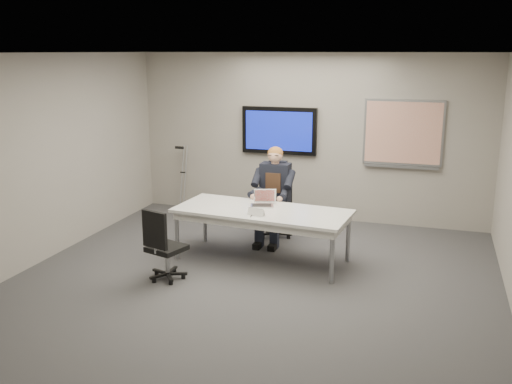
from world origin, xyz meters
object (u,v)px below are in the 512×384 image
(office_chair_near, at_px, (165,258))
(laptop, at_px, (263,201))
(office_chair_far, at_px, (276,217))
(seated_person, at_px, (272,205))
(conference_table, at_px, (262,215))

(office_chair_near, height_order, laptop, laptop)
(office_chair_far, xyz_separation_m, seated_person, (-0.00, -0.26, 0.27))
(office_chair_near, bearing_deg, seated_person, -98.33)
(office_chair_near, bearing_deg, office_chair_far, -95.58)
(office_chair_far, height_order, office_chair_near, office_chair_far)
(conference_table, height_order, seated_person, seated_person)
(conference_table, relative_size, seated_person, 1.70)
(office_chair_near, xyz_separation_m, laptop, (0.91, 1.26, 0.49))
(laptop, bearing_deg, office_chair_near, -143.73)
(laptop, bearing_deg, office_chair_far, 74.74)
(office_chair_near, distance_m, seated_person, 2.06)
(office_chair_far, relative_size, laptop, 2.65)
(office_chair_far, height_order, seated_person, seated_person)
(office_chair_far, distance_m, office_chair_near, 2.27)
(office_chair_far, distance_m, seated_person, 0.37)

